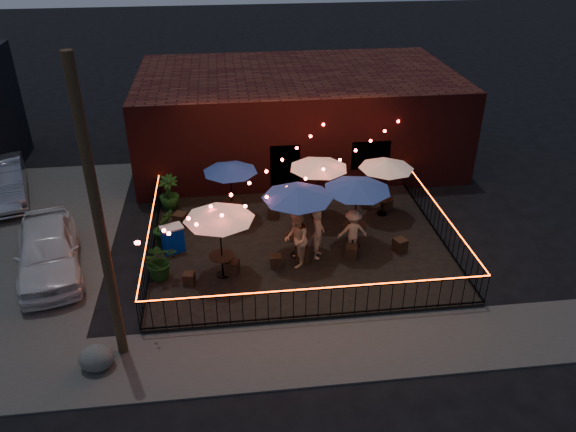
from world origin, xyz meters
name	(u,v)px	position (x,y,z in m)	size (l,w,h in m)	color
ground	(307,281)	(0.00, 0.00, 0.00)	(110.00, 110.00, 0.00)	black
patio	(299,245)	(0.00, 2.00, 0.07)	(10.00, 8.00, 0.15)	black
sidewalk	(326,351)	(0.00, -3.25, 0.03)	(18.00, 2.50, 0.05)	#3D3B38
brick_building	(297,116)	(1.00, 9.99, 2.00)	(14.00, 8.00, 4.00)	#360F0E
utility_pole	(99,223)	(-5.40, -2.60, 4.00)	(0.26, 0.26, 8.00)	#3A2417
fence_front	(318,303)	(0.00, -2.00, 0.66)	(10.00, 0.04, 1.04)	black
fence_left	(151,240)	(-5.00, 2.00, 0.66)	(0.04, 8.00, 1.04)	black
fence_right	(439,222)	(5.00, 2.00, 0.66)	(0.04, 8.00, 1.04)	black
festoon_lights	(270,188)	(-1.01, 1.70, 2.52)	(10.02, 8.72, 1.32)	#FF2A27
cafe_table_0	(219,215)	(-2.66, 0.43, 2.36)	(2.37, 2.37, 2.41)	black
cafe_table_1	(230,168)	(-2.22, 4.15, 2.17)	(2.48, 2.48, 2.22)	black
cafe_table_2	(298,193)	(-0.16, 1.27, 2.50)	(2.60, 2.60, 2.57)	black
cafe_table_3	(319,165)	(0.96, 3.79, 2.32)	(2.55, 2.55, 2.37)	black
cafe_table_4	(357,186)	(1.88, 1.69, 2.43)	(2.73, 2.73, 2.50)	black
cafe_table_5	(386,165)	(3.45, 3.72, 2.20)	(2.35, 2.35, 2.24)	black
bistro_chair_0	(189,279)	(-3.71, 0.08, 0.35)	(0.34, 0.34, 0.40)	black
bistro_chair_1	(232,267)	(-2.36, 0.46, 0.39)	(0.40, 0.40, 0.48)	black
bistro_chair_2	(181,220)	(-4.13, 3.75, 0.41)	(0.43, 0.43, 0.51)	black
bistro_chair_3	(218,223)	(-2.76, 3.35, 0.39)	(0.41, 0.41, 0.49)	black
bistro_chair_4	(276,261)	(-0.93, 0.71, 0.36)	(0.35, 0.35, 0.42)	black
bistro_chair_5	(302,255)	(-0.05, 0.89, 0.40)	(0.42, 0.42, 0.49)	black
bistro_chair_6	(273,211)	(-0.70, 3.98, 0.39)	(0.40, 0.40, 0.48)	black
bistro_chair_7	(306,205)	(0.63, 4.38, 0.38)	(0.39, 0.39, 0.46)	black
bistro_chair_8	(351,252)	(1.63, 0.92, 0.38)	(0.38, 0.38, 0.45)	black
bistro_chair_9	(400,245)	(3.35, 1.11, 0.38)	(0.40, 0.40, 0.47)	black
bistro_chair_10	(366,202)	(2.96, 4.36, 0.37)	(0.36, 0.36, 0.43)	black
bistro_chair_11	(387,204)	(3.73, 4.10, 0.36)	(0.35, 0.35, 0.41)	black
patron_a	(318,234)	(0.51, 1.15, 1.02)	(0.64, 0.42, 1.75)	#D0A889
patron_b	(296,239)	(-0.26, 0.73, 1.12)	(0.94, 0.73, 1.94)	tan
patron_c	(353,231)	(1.74, 1.35, 0.92)	(1.00, 0.57, 1.55)	beige
potted_shrub_a	(160,261)	(-4.60, 0.56, 0.77)	(1.11, 0.96, 1.23)	#0C3A0B
potted_shrub_b	(164,227)	(-4.60, 2.50, 0.85)	(0.77, 0.62, 1.39)	#143B11
potted_shrub_c	(169,193)	(-4.60, 5.14, 0.84)	(0.77, 0.77, 1.37)	#133B0B
cooler	(173,239)	(-4.29, 2.06, 0.63)	(0.86, 0.75, 0.95)	#062CAC
boulder	(97,358)	(-5.97, -3.15, 0.35)	(0.90, 0.76, 0.70)	#494843
car_white	(48,250)	(-8.21, 1.54, 0.81)	(1.92, 4.77, 1.63)	silver
car_silver	(3,182)	(-11.28, 7.05, 0.77)	(1.63, 4.67, 1.54)	#A7A6AF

